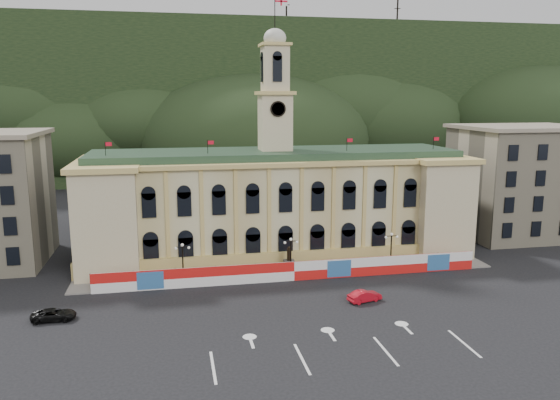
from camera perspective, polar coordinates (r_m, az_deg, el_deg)
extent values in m
plane|color=black|center=(57.49, 4.86, -13.19)|extent=(260.00, 260.00, 0.00)
cube|color=black|center=(181.03, -6.65, 10.27)|extent=(230.00, 70.00, 44.00)
cube|color=#595651|center=(168.12, 6.16, 12.97)|extent=(22.00, 8.00, 14.00)
cube|color=#595651|center=(161.86, -23.51, 10.83)|extent=(16.00, 7.00, 10.00)
cylinder|color=black|center=(171.15, 0.68, 19.72)|extent=(0.50, 0.50, 20.00)
cylinder|color=black|center=(181.54, 12.18, 18.98)|extent=(0.50, 0.50, 20.00)
cube|color=beige|center=(81.45, -0.51, -0.79)|extent=(55.00, 15.00, 14.00)
cube|color=tan|center=(75.47, 0.61, -6.27)|extent=(56.00, 0.80, 2.40)
cube|color=tan|center=(80.31, -0.52, 4.32)|extent=(56.20, 16.20, 0.60)
cube|color=#29452E|center=(80.24, -0.52, 4.82)|extent=(53.00, 13.00, 1.20)
cube|color=beige|center=(79.58, -17.24, -1.56)|extent=(8.00, 17.00, 14.00)
cube|color=beige|center=(87.92, 14.84, -0.29)|extent=(8.00, 17.00, 14.00)
cube|color=beige|center=(79.90, -0.52, 8.10)|extent=(4.40, 4.40, 8.00)
cube|color=tan|center=(79.81, -0.53, 11.11)|extent=(5.20, 5.20, 0.50)
cube|color=beige|center=(79.90, -0.53, 13.48)|extent=(3.60, 3.60, 6.50)
cube|color=tan|center=(80.14, -0.54, 15.91)|extent=(4.20, 4.20, 0.40)
cylinder|color=black|center=(77.57, -0.21, 9.50)|extent=(2.20, 0.20, 2.20)
ellipsoid|color=beige|center=(80.22, -0.54, 16.55)|extent=(3.20, 3.20, 2.72)
cylinder|color=black|center=(80.61, -0.54, 18.81)|extent=(0.12, 0.12, 5.00)
cube|color=white|center=(81.05, 0.12, 20.06)|extent=(1.80, 0.04, 1.20)
cube|color=red|center=(81.02, 0.12, 20.06)|extent=(1.80, 0.02, 0.22)
cube|color=red|center=(81.02, 0.12, 20.06)|extent=(0.22, 0.02, 1.20)
cube|color=#C0B394|center=(100.90, 23.90, 1.68)|extent=(20.00, 16.00, 18.00)
cube|color=gray|center=(100.01, 24.31, 6.95)|extent=(21.00, 17.00, 0.60)
cube|color=red|center=(70.61, 1.48, -7.44)|extent=(50.00, 0.25, 2.50)
cube|color=#2E619B|center=(68.96, -13.39, -8.19)|extent=(3.20, 0.05, 2.20)
cube|color=#2E619B|center=(71.98, 6.21, -7.15)|extent=(3.20, 0.05, 2.20)
cube|color=#2E619B|center=(77.21, 16.23, -6.28)|extent=(3.20, 0.05, 2.20)
cube|color=slate|center=(73.52, 1.00, -7.66)|extent=(56.00, 5.50, 0.16)
cube|color=#595651|center=(73.50, 0.96, -6.99)|extent=(1.40, 1.40, 1.80)
cylinder|color=black|center=(73.00, 0.97, -5.72)|extent=(0.60, 0.60, 1.60)
sphere|color=black|center=(72.75, 0.97, -5.04)|extent=(0.44, 0.44, 0.44)
cylinder|color=black|center=(71.28, -10.05, -8.37)|extent=(0.44, 0.44, 0.30)
cylinder|color=black|center=(70.58, -10.11, -6.64)|extent=(0.18, 0.18, 4.80)
cube|color=black|center=(69.93, -10.17, -4.84)|extent=(1.60, 0.08, 0.08)
sphere|color=silver|center=(69.97, -10.83, -4.98)|extent=(0.36, 0.36, 0.36)
sphere|color=silver|center=(69.99, -9.51, -4.94)|extent=(0.36, 0.36, 0.36)
sphere|color=silver|center=(69.87, -10.18, -4.64)|extent=(0.40, 0.40, 0.40)
cylinder|color=black|center=(72.81, 1.13, -7.79)|extent=(0.44, 0.44, 0.30)
cylinder|color=black|center=(72.12, 1.14, -6.09)|extent=(0.18, 0.18, 4.80)
cube|color=black|center=(71.49, 1.14, -4.33)|extent=(1.60, 0.08, 0.08)
sphere|color=silver|center=(71.37, 0.51, -4.48)|extent=(0.36, 0.36, 0.36)
sphere|color=silver|center=(71.70, 1.77, -4.41)|extent=(0.36, 0.36, 0.36)
sphere|color=silver|center=(71.43, 1.14, -4.13)|extent=(0.40, 0.40, 0.40)
cylinder|color=black|center=(76.90, 11.45, -6.99)|extent=(0.44, 0.44, 0.30)
cylinder|color=black|center=(76.25, 11.51, -5.38)|extent=(0.18, 0.18, 4.80)
cube|color=black|center=(75.65, 11.58, -3.70)|extent=(1.60, 0.08, 0.08)
sphere|color=silver|center=(75.39, 11.01, -3.85)|extent=(0.36, 0.36, 0.36)
sphere|color=silver|center=(76.00, 12.13, -3.77)|extent=(0.36, 0.36, 0.36)
sphere|color=silver|center=(75.59, 11.59, -3.52)|extent=(0.40, 0.40, 0.40)
imported|color=#B50C19|center=(64.60, 8.83, -9.88)|extent=(3.53, 4.78, 1.33)
imported|color=black|center=(63.53, -22.56, -11.01)|extent=(2.20, 4.58, 1.26)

